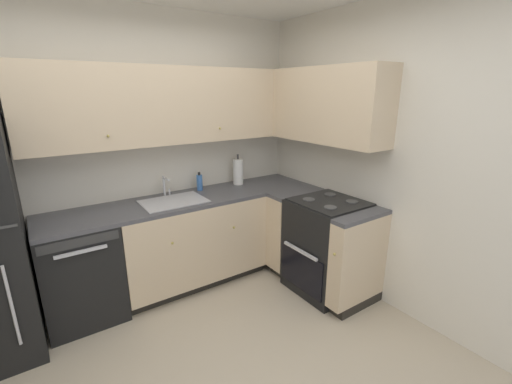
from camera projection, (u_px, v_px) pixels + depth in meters
wall_back at (131, 155)px, 3.17m from camera, size 3.55×0.05×2.61m
wall_right at (407, 165)px, 2.76m from camera, size 0.05×3.47×2.61m
dishwasher at (81, 271)px, 2.84m from camera, size 0.60×0.63×0.86m
lower_cabinets_back at (192, 241)px, 3.39m from camera, size 1.41×0.62×0.86m
countertop_back at (189, 200)px, 3.26m from camera, size 2.61×0.60×0.03m
lower_cabinets_right at (317, 243)px, 3.35m from camera, size 0.62×1.02×0.86m
countertop_right at (319, 201)px, 3.22m from camera, size 0.60×1.02×0.03m
oven_range at (327, 245)px, 3.26m from camera, size 0.68×0.62×1.04m
upper_cabinets_back at (161, 106)px, 3.03m from camera, size 2.29×0.34×0.68m
upper_cabinets_right at (316, 105)px, 3.25m from camera, size 0.32×1.56×0.68m
sink at (174, 206)px, 3.15m from camera, size 0.58×0.40×0.10m
faucet at (165, 184)px, 3.27m from camera, size 0.07×0.16×0.20m
soap_bottle at (200, 182)px, 3.48m from camera, size 0.06×0.06×0.19m
paper_towel_roll at (238, 172)px, 3.69m from camera, size 0.11×0.11×0.34m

